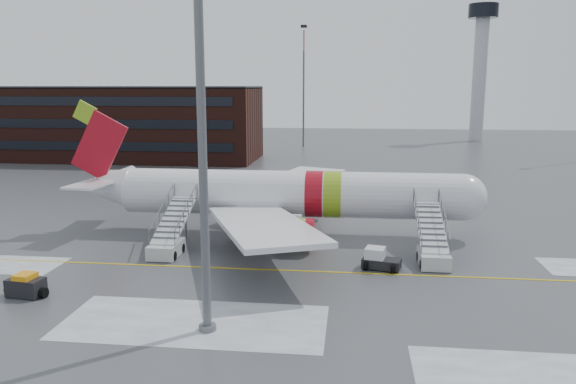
# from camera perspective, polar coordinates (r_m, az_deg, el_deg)

# --- Properties ---
(ground) EXTENTS (260.00, 260.00, 0.00)m
(ground) POSITION_cam_1_polar(r_m,az_deg,el_deg) (39.21, 3.15, -7.62)
(ground) COLOR #494C4F
(ground) RESTS_ON ground
(airliner) EXTENTS (35.03, 32.97, 11.18)m
(airliner) POSITION_cam_1_polar(r_m,az_deg,el_deg) (46.95, -0.87, -0.22)
(airliner) COLOR white
(airliner) RESTS_ON ground
(airstair_fwd) EXTENTS (2.05, 7.70, 3.48)m
(airstair_fwd) POSITION_cam_1_polar(r_m,az_deg,el_deg) (41.16, 14.46, -5.51)
(airstair_fwd) COLOR #B9BBC1
(airstair_fwd) RESTS_ON ground
(airstair_aft) EXTENTS (2.05, 7.70, 3.48)m
(airstair_aft) POSITION_cam_1_polar(r_m,az_deg,el_deg) (42.92, -11.98, -4.73)
(airstair_aft) COLOR #B9BCC1
(airstair_aft) RESTS_ON ground
(pushback_tug) EXTENTS (2.80, 2.34, 1.46)m
(pushback_tug) POSITION_cam_1_polar(r_m,az_deg,el_deg) (39.14, 9.25, -6.79)
(pushback_tug) COLOR black
(pushback_tug) RESTS_ON ground
(baggage_tractor) EXTENTS (2.75, 1.49, 1.39)m
(baggage_tractor) POSITION_cam_1_polar(r_m,az_deg,el_deg) (37.25, -25.08, -8.69)
(baggage_tractor) COLOR black
(baggage_tractor) RESTS_ON ground
(light_mast_near) EXTENTS (1.20, 1.20, 24.86)m
(light_mast_near) POSITION_cam_1_polar(r_m,az_deg,el_deg) (27.25, -8.90, 11.76)
(light_mast_near) COLOR #595B60
(light_mast_near) RESTS_ON ground
(terminal_building) EXTENTS (62.00, 16.11, 12.30)m
(terminal_building) POSITION_cam_1_polar(r_m,az_deg,el_deg) (103.69, -20.60, 6.65)
(terminal_building) COLOR #3F1E16
(terminal_building) RESTS_ON ground
(control_tower) EXTENTS (6.40, 6.40, 30.00)m
(control_tower) POSITION_cam_1_polar(r_m,az_deg,el_deg) (135.21, 18.98, 12.88)
(control_tower) COLOR #B2B5BA
(control_tower) RESTS_ON ground
(light_mast_far_n) EXTENTS (1.20, 1.20, 24.25)m
(light_mast_far_n) POSITION_cam_1_polar(r_m,az_deg,el_deg) (115.62, 1.60, 11.46)
(light_mast_far_n) COLOR #595B60
(light_mast_far_n) RESTS_ON ground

